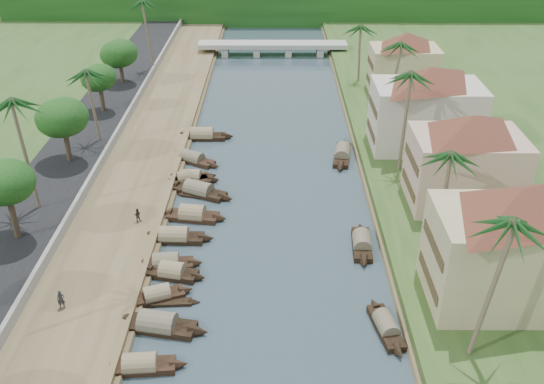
{
  "coord_description": "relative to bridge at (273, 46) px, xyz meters",
  "views": [
    {
      "loc": [
        0.46,
        -41.65,
        33.08
      ],
      "look_at": [
        0.18,
        14.43,
        2.0
      ],
      "focal_mm": 40.0,
      "sensor_mm": 36.0,
      "label": 1
    }
  ],
  "objects": [
    {
      "name": "sampan_10",
      "position": [
        -9.6,
        -51.64,
        -1.31
      ],
      "size": [
        7.22,
        3.95,
        2.01
      ],
      "rotation": [
        0.0,
        0.0,
        0.36
      ],
      "color": "black",
      "rests_on": "ground"
    },
    {
      "name": "sampan_15",
      "position": [
        8.91,
        -64.91,
        -1.31
      ],
      "size": [
        2.07,
        7.77,
        2.08
      ],
      "rotation": [
        0.0,
        0.0,
        1.51
      ],
      "color": "black",
      "rests_on": "ground"
    },
    {
      "name": "canoe_1",
      "position": [
        -8.53,
        -73.54,
        -1.62
      ],
      "size": [
        5.6,
        1.23,
        0.9
      ],
      "rotation": [
        0.0,
        0.0,
        0.06
      ],
      "color": "black",
      "rests_on": "ground"
    },
    {
      "name": "palm_7",
      "position": [
        14.0,
        -18.53,
        8.06
      ],
      "size": [
        3.2,
        3.2,
        10.33
      ],
      "color": "#6F5F4A",
      "rests_on": "ground"
    },
    {
      "name": "palm_1",
      "position": [
        16.0,
        -65.4,
        8.29
      ],
      "size": [
        3.2,
        3.2,
        10.56
      ],
      "color": "#6F5F4A",
      "rests_on": "ground"
    },
    {
      "name": "treeline",
      "position": [
        -0.0,
        28.0,
        2.28
      ],
      "size": [
        120.0,
        14.0,
        8.0
      ],
      "color": "#143D10",
      "rests_on": "ground"
    },
    {
      "name": "sampan_4",
      "position": [
        -9.52,
        -72.97,
        -1.32
      ],
      "size": [
        6.5,
        3.56,
        1.88
      ],
      "rotation": [
        0.0,
        0.0,
        0.36
      ],
      "color": "black",
      "rests_on": "ground"
    },
    {
      "name": "palm_5",
      "position": [
        -24.0,
        -59.75,
        11.0
      ],
      "size": [
        3.2,
        3.2,
        13.17
      ],
      "color": "#6F5F4A",
      "rests_on": "ground"
    },
    {
      "name": "tree_2",
      "position": [
        -24.0,
        -65.36,
        5.44
      ],
      "size": [
        4.99,
        4.99,
        7.91
      ],
      "color": "#4E402C",
      "rests_on": "ground"
    },
    {
      "name": "palm_0",
      "position": [
        15.0,
        -80.49,
        10.58
      ],
      "size": [
        3.2,
        3.2,
        12.93
      ],
      "color": "#6F5F4A",
      "rests_on": "ground"
    },
    {
      "name": "person_near",
      "position": [
        -16.87,
        -75.02,
        -0.08
      ],
      "size": [
        0.7,
        0.55,
        1.68
      ],
      "primitive_type": "imported",
      "rotation": [
        0.0,
        0.0,
        0.27
      ],
      "color": "#26272E",
      "rests_on": "left_bank"
    },
    {
      "name": "tree_6",
      "position": [
        24.0,
        -42.99,
        4.28
      ],
      "size": [
        4.42,
        4.42,
        6.72
      ],
      "color": "#4E402C",
      "rests_on": "ground"
    },
    {
      "name": "sampan_3",
      "position": [
        -8.84,
        -76.63,
        -1.3
      ],
      "size": [
        8.78,
        3.35,
        2.3
      ],
      "rotation": [
        0.0,
        0.0,
        -0.19
      ],
      "color": "black",
      "rests_on": "ground"
    },
    {
      "name": "person_far",
      "position": [
        -13.36,
        -61.55,
        -0.2
      ],
      "size": [
        0.73,
        0.59,
        1.45
      ],
      "primitive_type": "imported",
      "rotation": [
        0.0,
        0.0,
        3.19
      ],
      "color": "#2D291F",
      "rests_on": "left_bank"
    },
    {
      "name": "sampan_5",
      "position": [
        -8.71,
        -69.69,
        -1.31
      ],
      "size": [
        6.56,
        2.9,
        2.07
      ],
      "rotation": [
        0.0,
        0.0,
        -0.21
      ],
      "color": "black",
      "rests_on": "ground"
    },
    {
      "name": "road",
      "position": [
        -24.5,
        -52.0,
        -1.02
      ],
      "size": [
        8.0,
        180.0,
        1.4
      ],
      "primitive_type": "cube",
      "color": "black",
      "rests_on": "ground"
    },
    {
      "name": "ground",
      "position": [
        -0.0,
        -72.0,
        -1.72
      ],
      "size": [
        220.0,
        220.0,
        0.0
      ],
      "primitive_type": "plane",
      "color": "#32434C",
      "rests_on": "ground"
    },
    {
      "name": "tree_4",
      "position": [
        -24.0,
        -32.53,
        4.42
      ],
      "size": [
        4.37,
        4.37,
        6.63
      ],
      "color": "#4E402C",
      "rests_on": "ground"
    },
    {
      "name": "sampan_11",
      "position": [
        -9.36,
        -51.43,
        -1.31
      ],
      "size": [
        7.23,
        2.14,
        2.07
      ],
      "rotation": [
        0.0,
        0.0,
        -0.08
      ],
      "color": "black",
      "rests_on": "ground"
    },
    {
      "name": "building_mid",
      "position": [
        19.99,
        -58.0,
        4.41
      ],
      "size": [
        14.11,
        14.11,
        9.7
      ],
      "color": "tan",
      "rests_on": "right_bank"
    },
    {
      "name": "sampan_9",
      "position": [
        -8.04,
        -54.45,
        -1.31
      ],
      "size": [
        8.82,
        5.33,
        2.25
      ],
      "rotation": [
        0.0,
        0.0,
        -0.44
      ],
      "color": "black",
      "rests_on": "ground"
    },
    {
      "name": "building_distant",
      "position": [
        19.99,
        -24.0,
        4.16
      ],
      "size": [
        12.62,
        12.62,
        9.2
      ],
      "color": "tan",
      "rests_on": "right_bank"
    },
    {
      "name": "palm_6",
      "position": [
        -22.0,
        -42.85,
        8.51
      ],
      "size": [
        3.2,
        3.2,
        10.59
      ],
      "color": "#6F5F4A",
      "rests_on": "ground"
    },
    {
      "name": "building_near",
      "position": [
        18.99,
        -74.0,
        4.66
      ],
      "size": [
        14.85,
        14.85,
        10.2
      ],
      "color": "tan",
      "rests_on": "right_bank"
    },
    {
      "name": "palm_2",
      "position": [
        15.0,
        -50.43,
        10.66
      ],
      "size": [
        3.2,
        3.2,
        13.03
      ],
      "color": "#6F5F4A",
      "rests_on": "ground"
    },
    {
      "name": "sampan_6",
      "position": [
        -9.49,
        -68.29,
        -1.31
      ],
      "size": [
        7.0,
        2.16,
        2.08
      ],
      "rotation": [
        0.0,
        0.0,
        0.08
      ],
      "color": "black",
      "rests_on": "ground"
    },
    {
      "name": "palm_8",
      "position": [
        -20.5,
        -12.61,
        10.56
      ],
      "size": [
        3.2,
        3.2,
        12.71
      ],
      "color": "#6F5F4A",
      "rests_on": "ground"
    },
    {
      "name": "retaining_wall",
      "position": [
        -20.2,
        -52.0,
        -0.37
      ],
      "size": [
        0.4,
        180.0,
        1.1
      ],
      "primitive_type": "cube",
      "color": "gray",
      "rests_on": "left_bank"
    },
    {
      "name": "bridge",
      "position": [
        0.0,
        0.0,
        0.0
      ],
      "size": [
        28.0,
        4.0,
        2.4
      ],
      "color": "#A3A299",
      "rests_on": "ground"
    },
    {
      "name": "tree_5",
      "position": [
        -24.0,
        -20.17,
        4.28
      ],
      "size": [
        5.19,
        5.19,
        6.81
      ],
      "color": "#4E402C",
      "rests_on": "ground"
    },
    {
      "name": "tree_3",
      "position": [
        -24.0,
        -48.71,
        5.04
      ],
      "size": [
        5.42,
        5.42,
        7.66
      ],
      "color": "#4E402C",
      "rests_on": "ground"
    },
    {
      "name": "sampan_8",
      "position": [
        -8.09,
        -59.75,
        -1.3
      ],
      "size": [
        7.68,
        2.89,
        2.31
      ],
      "rotation": [
        0.0,
        0.0,
        -0.15
      ],
      "color": "black",
      "rests_on": "ground"
    },
    {
      "name": "building_far",
      "position": [
        18.99,
        -44.0,
        4.66
      ],
      "size": [
        15.59,
        15.59,
        10.2
      ],
      "color": "beige",
      "rests_on": "right_bank"
    },
    {
      "name": "sampan_14",
      "position": [
        9.34,
        -76.72,
        -1.32
      ],
      "size": [
        2.68,
        7.41,
        1.82
      ],
      "rotation": [
        0.0,
        0.0,
        1.76
      ],
      "color": "black",
      "rests_on": "ground"
    },
    {
      "name": "sampan_13",
      "position": [
        -9.25,
        -39.21,
        -1.3
      ],
      "size": [
        8.66,
        2.1,
        2.35
      ],
      "rotation": [
        0.0,
        0.0,
        0.0
      ],
      "color": "black",
      "rests_on": "ground"
    },
    {
      "name": "left_bank",
      "position": [
        -16.0,
        -52.0,
        -1.32
      ],
      "size": [
        10.0,
        180.0,
        0.8
      ],
      "primitive_type": "cube",
      "color": "brown",
      "rests_on": "ground"
    },
    {
      "name": "canoe_2",
      "position": [
        -8.16,
        -55.2,
        -1.62
      ],
      "size": [
        4.94,
        1.86,
        0.71
      ],
      "rotation": [
        0.0,
        0.0,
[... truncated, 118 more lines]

